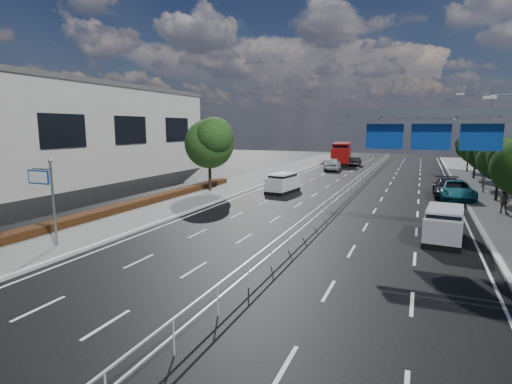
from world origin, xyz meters
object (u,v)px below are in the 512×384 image
(red_bus, at_px, (342,153))
(overhead_gantry, at_px, (446,131))
(near_car_dark, at_px, (355,161))
(pedestrian_b, at_px, (504,202))
(white_minivan, at_px, (283,183))
(near_car_silver, at_px, (332,164))
(toilet_sign, at_px, (45,188))
(parked_car_dark, at_px, (448,189))
(parked_car_teal, at_px, (455,190))
(silver_minivan, at_px, (444,224))

(red_bus, bearing_deg, overhead_gantry, -80.00)
(near_car_dark, relative_size, pedestrian_b, 2.58)
(white_minivan, height_order, near_car_silver, white_minivan)
(toilet_sign, xyz_separation_m, overhead_gantry, (17.69, 10.05, 2.66))
(near_car_dark, bearing_deg, parked_car_dark, 114.34)
(overhead_gantry, distance_m, near_car_dark, 39.59)
(near_car_dark, height_order, pedestrian_b, pedestrian_b)
(near_car_silver, distance_m, near_car_dark, 7.77)
(overhead_gantry, relative_size, parked_car_dark, 1.85)
(parked_car_teal, bearing_deg, overhead_gantry, -101.64)
(overhead_gantry, bearing_deg, near_car_silver, 111.97)
(red_bus, relative_size, parked_car_dark, 2.07)
(red_bus, distance_m, near_car_silver, 10.20)
(toilet_sign, xyz_separation_m, parked_car_teal, (19.25, 22.00, -2.16))
(white_minivan, height_order, silver_minivan, white_minivan)
(parked_car_teal, height_order, pedestrian_b, pedestrian_b)
(near_car_dark, xyz_separation_m, parked_car_dark, (11.43, -25.48, 0.14))
(near_car_dark, bearing_deg, parked_car_teal, 114.81)
(near_car_dark, bearing_deg, overhead_gantry, 105.44)
(red_bus, bearing_deg, parked_car_teal, -70.81)
(silver_minivan, height_order, parked_car_teal, silver_minivan)
(white_minivan, xyz_separation_m, pedestrian_b, (16.61, -3.33, 0.07))
(overhead_gantry, height_order, near_car_dark, overhead_gantry)
(toilet_sign, bearing_deg, near_car_silver, 82.33)
(toilet_sign, xyz_separation_m, silver_minivan, (17.85, 8.69, -2.09))
(red_bus, xyz_separation_m, parked_car_dark, (13.99, -28.08, -0.95))
(pedestrian_b, bearing_deg, red_bus, -32.32)
(near_car_dark, bearing_deg, toilet_sign, 81.45)
(red_bus, distance_m, near_car_dark, 3.81)
(near_car_dark, bearing_deg, near_car_silver, 75.95)
(near_car_dark, bearing_deg, red_bus, -45.37)
(toilet_sign, height_order, silver_minivan, toilet_sign)
(white_minivan, height_order, pedestrian_b, white_minivan)
(white_minivan, height_order, red_bus, red_bus)
(near_car_silver, xyz_separation_m, parked_car_teal, (13.81, -18.41, -0.07))
(toilet_sign, height_order, pedestrian_b, toilet_sign)
(toilet_sign, relative_size, overhead_gantry, 0.42)
(near_car_dark, relative_size, parked_car_teal, 0.71)
(silver_minivan, bearing_deg, parked_car_teal, 89.16)
(near_car_dark, xyz_separation_m, silver_minivan, (10.49, -39.26, 0.19))
(overhead_gantry, height_order, red_bus, overhead_gantry)
(parked_car_dark, xyz_separation_m, pedestrian_b, (3.03, -5.67, 0.12))
(overhead_gantry, relative_size, pedestrian_b, 6.55)
(toilet_sign, height_order, overhead_gantry, overhead_gantry)
(near_car_silver, height_order, near_car_dark, near_car_silver)
(overhead_gantry, xyz_separation_m, pedestrian_b, (4.12, 6.74, -4.68))
(white_minivan, xyz_separation_m, near_car_dark, (2.16, 27.82, -0.19))
(toilet_sign, distance_m, red_bus, 50.79)
(overhead_gantry, distance_m, red_bus, 42.68)
(near_car_dark, relative_size, silver_minivan, 0.93)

